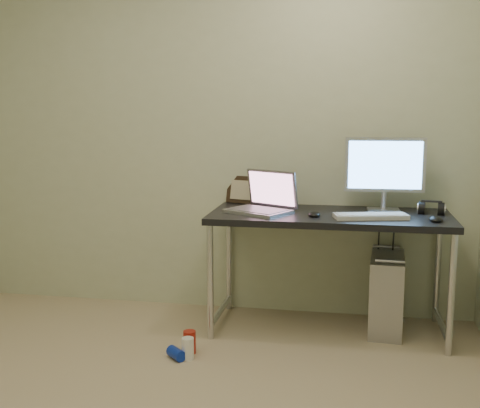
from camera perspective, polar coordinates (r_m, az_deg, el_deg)
name	(u,v)px	position (r m, az deg, el deg)	size (l,w,h in m)	color
wall_back	(214,129)	(4.12, -2.44, 7.09)	(3.50, 0.02, 2.50)	beige
desk	(330,227)	(3.76, 8.49, -2.17)	(1.47, 0.64, 0.75)	black
tower_computer	(386,293)	(3.93, 13.71, -8.23)	(0.23, 0.47, 0.51)	#AAAAAE
cable_a	(378,260)	(4.09, 12.93, -5.20)	(0.01, 0.01, 0.70)	black
cable_b	(392,264)	(4.08, 14.20, -5.57)	(0.01, 0.01, 0.72)	black
can_red	(190,342)	(3.55, -4.81, -12.91)	(0.07, 0.07, 0.13)	#A91C11
can_white	(188,349)	(3.47, -4.97, -13.50)	(0.07, 0.07, 0.12)	white
can_blue	(176,354)	(3.49, -6.07, -13.92)	(0.06, 0.06, 0.12)	#0E29AB
laptop	(264,202)	(3.77, 2.26, 0.17)	(0.47, 0.44, 0.26)	silver
monitor	(385,168)	(3.87, 13.58, 3.31)	(0.49, 0.15, 0.46)	silver
keyboard	(371,216)	(3.63, 12.29, -1.13)	(0.43, 0.14, 0.03)	silver
mouse_right	(436,218)	(3.63, 18.08, -1.25)	(0.07, 0.12, 0.04)	black
mouse_left	(314,213)	(3.64, 7.05, -0.85)	(0.07, 0.12, 0.04)	black
headphones	(431,209)	(3.87, 17.69, -0.49)	(0.17, 0.10, 0.10)	black
picture_frame	(243,190)	(4.09, 0.26, 1.36)	(0.23, 0.03, 0.19)	black
webcam	(267,192)	(4.03, 2.60, 1.12)	(0.04, 0.03, 0.12)	silver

